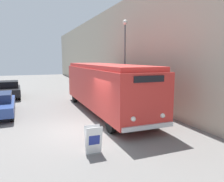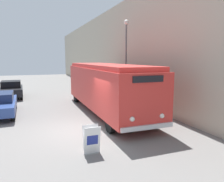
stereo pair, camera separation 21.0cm
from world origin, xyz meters
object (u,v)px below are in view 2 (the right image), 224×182
sign_board (92,140)px  parked_car_near (0,104)px  parked_car_mid (11,89)px  streetlamp (126,51)px  vintage_bus (106,85)px

sign_board → parked_car_near: 8.41m
parked_car_near → parked_car_mid: 6.51m
sign_board → streetlamp: bearing=57.2°
streetlamp → parked_car_mid: streetlamp is taller
streetlamp → parked_car_mid: bearing=141.0°
streetlamp → parked_car_mid: (-8.30, 6.72, -3.32)m
sign_board → vintage_bus: bearing=66.0°
vintage_bus → streetlamp: streetlamp is taller
streetlamp → parked_car_near: 9.19m
vintage_bus → parked_car_near: (-6.51, 1.54, -1.05)m
vintage_bus → streetlamp: size_ratio=1.75×
sign_board → parked_car_near: size_ratio=0.22×
parked_car_mid → vintage_bus: bearing=-53.7°
vintage_bus → parked_car_mid: size_ratio=2.69×
vintage_bus → streetlamp: (2.04, 1.32, 2.31)m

